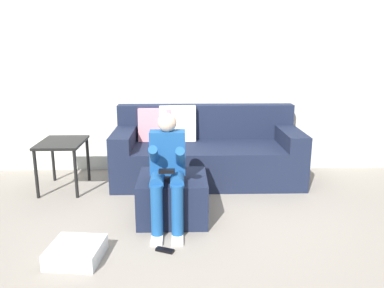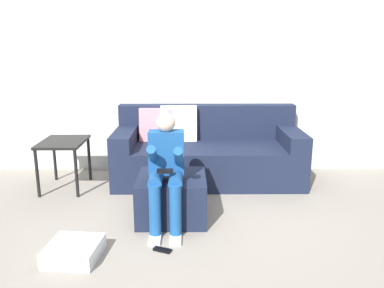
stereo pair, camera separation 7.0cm
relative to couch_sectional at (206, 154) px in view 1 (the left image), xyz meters
name	(u,v)px [view 1 (the left image)]	position (x,y,z in m)	size (l,w,h in m)	color
ground_plane	(189,237)	(-0.24, -1.53, -0.33)	(7.35, 7.35, 0.00)	gray
wall_back	(186,75)	(-0.24, 0.46, 0.94)	(5.65, 0.10, 2.54)	silver
couch_sectional	(206,154)	(0.00, 0.00, 0.00)	(2.26, 0.94, 0.91)	#192138
ottoman	(173,197)	(-0.39, -1.13, -0.12)	(0.65, 0.64, 0.42)	#192138
person_seated	(167,168)	(-0.42, -1.32, 0.24)	(0.32, 0.58, 1.05)	#194C8C
storage_bin	(76,252)	(-1.13, -1.88, -0.27)	(0.40, 0.40, 0.13)	silver
side_table	(62,148)	(-1.67, -0.30, 0.16)	(0.49, 0.63, 0.57)	black
remote_near_ottoman	(165,250)	(-0.44, -1.78, -0.32)	(0.15, 0.05, 0.02)	black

